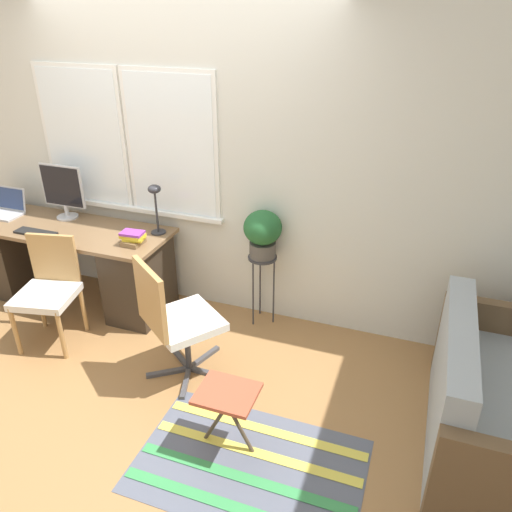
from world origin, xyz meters
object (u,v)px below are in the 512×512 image
Objects in this scene: keyboard at (36,233)px; couch_loveseat at (488,408)px; desk_lamp at (155,199)px; potted_plant at (263,232)px; laptop at (5,209)px; desk_chair_wooden at (48,288)px; plant_stand at (262,265)px; book_stack at (133,238)px; monitor at (63,190)px; office_chair_swivel at (175,319)px; folding_stool at (227,398)px; mouse at (59,237)px.

keyboard is 0.27× the size of couch_loveseat.
desk_lamp is 0.92m from potted_plant.
laptop is at bearing -175.62° from potted_plant.
plant_stand is at bearing 15.87° from desk_chair_wooden.
desk_chair_wooden is (-0.52, -0.46, -0.31)m from book_stack.
monitor is 1.77m from office_chair_swivel.
desk_lamp reaches higher than plant_stand.
desk_chair_wooden is at bearing -64.89° from monitor.
potted_plant is at bearing 19.20° from book_stack.
monitor is at bearing 102.93° from desk_chair_wooden.
keyboard is 1.93m from plant_stand.
laptop reaches higher than keyboard.
couch_loveseat is at bearing -9.83° from book_stack.
couch_loveseat is at bearing -15.61° from desk_lamp.
potted_plant is at bearing 4.79° from desk_lamp.
monitor is at bearing 162.07° from book_stack.
desk_lamp reaches higher than folding_stool.
mouse is (0.82, -0.27, -0.04)m from laptop.
desk_chair_wooden reaches higher than book_stack.
laptop is 0.71× the size of monitor.
desk_chair_wooden is at bearing -151.95° from plant_stand.
mouse is 1.67m from potted_plant.
office_chair_swivel reaches higher than desk_chair_wooden.
laptop is at bearing 18.26° from office_chair_swivel.
laptop is 0.87m from mouse.
folding_stool is at bearing -23.41° from keyboard.
desk_chair_wooden reaches higher than mouse.
desk_lamp is at bearing 74.39° from couch_loveseat.
desk_lamp reaches higher than potted_plant.
potted_plant reaches higher than keyboard.
desk_chair_wooden is at bearing -151.95° from potted_plant.
folding_stool is (-1.46, -0.55, 0.09)m from couch_loveseat.
mouse is at bearing -163.99° from potted_plant.
desk_chair_wooden is at bearing -71.68° from mouse.
office_chair_swivel is at bearing 91.72° from couch_loveseat.
plant_stand is 0.30m from potted_plant.
desk_lamp reaches higher than couch_loveseat.
desk_chair_wooden is at bearing 32.77° from office_chair_swivel.
office_chair_swivel is at bearing -28.38° from monitor.
folding_stool is (0.25, -1.36, -0.15)m from plant_stand.
folding_stool is (1.86, -0.90, -0.35)m from mouse.
folding_stool is (2.68, -1.17, -0.39)m from laptop.
mouse is 0.13× the size of folding_stool.
desk_chair_wooden is 2.18× the size of potted_plant.
mouse is 0.07× the size of desk_chair_wooden.
monitor is 8.26× the size of mouse.
office_chair_swivel is at bearing -39.82° from book_stack.
desk_chair_wooden is (0.34, -0.73, -0.52)m from monitor.
couch_loveseat is 3.56× the size of potted_plant.
desk_lamp is 0.45× the size of office_chair_swivel.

